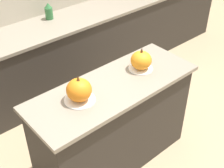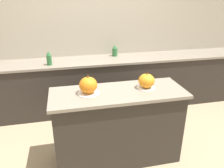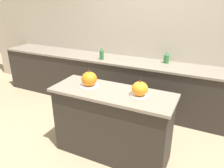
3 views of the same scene
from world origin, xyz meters
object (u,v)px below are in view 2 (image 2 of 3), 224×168
Objects in this scene: pumpkin_cake_left at (88,86)px; bottle_short at (115,51)px; bottle_tall at (49,58)px; pumpkin_cake_right at (146,81)px.

bottle_short is (0.63, 1.45, -0.01)m from pumpkin_cake_left.
pumpkin_cake_left is 1.26× the size of bottle_short.
bottle_tall reaches higher than bottle_short.
pumpkin_cake_left is 1.13× the size of pumpkin_cake_right.
pumpkin_cake_left is at bearing -179.84° from pumpkin_cake_right.
pumpkin_cake_right is 1.45m from bottle_short.
pumpkin_cake_right is 0.99× the size of bottle_tall.
bottle_tall is at bearing -165.63° from bottle_short.
bottle_tall is 1.12m from bottle_short.
bottle_tall is (-1.11, 1.17, 0.01)m from pumpkin_cake_right.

